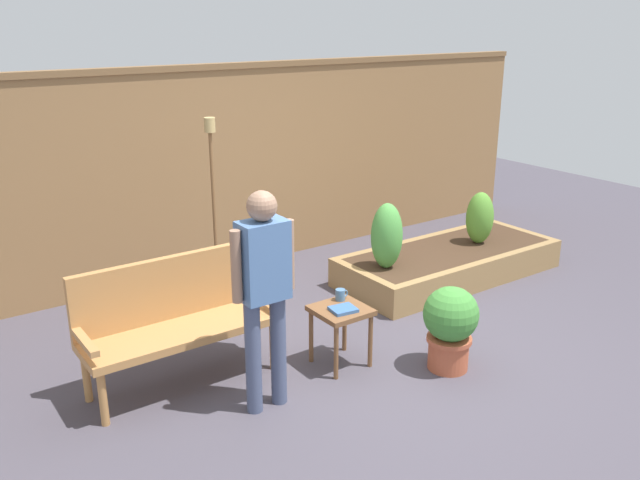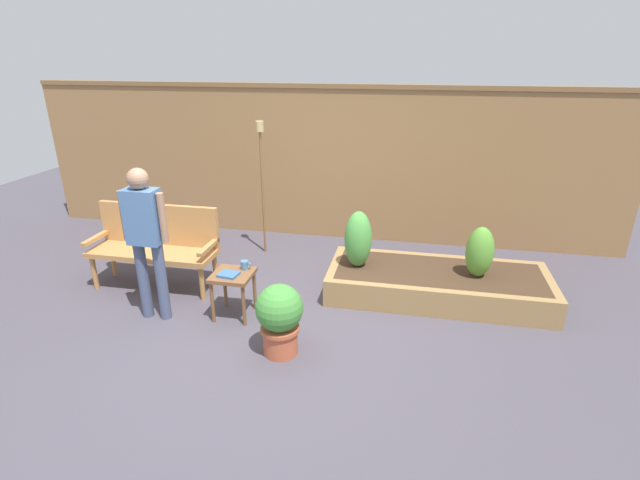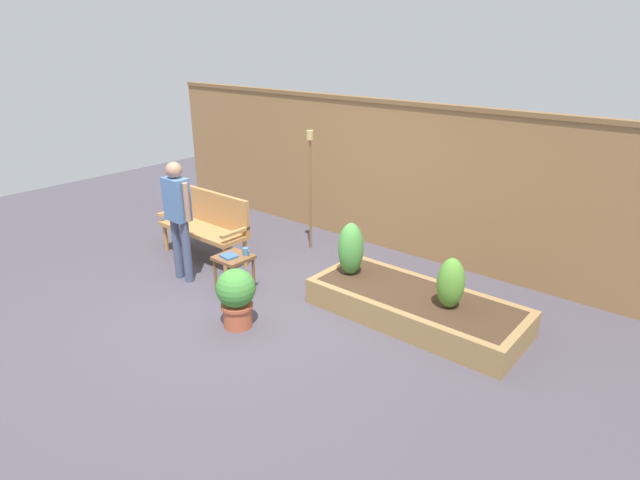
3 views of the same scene
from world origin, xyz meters
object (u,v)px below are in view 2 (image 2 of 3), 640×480
shrub_far_corner (480,252)px  shrub_near_bench (358,239)px  side_table (233,281)px  potted_boxwood (280,316)px  tiki_torch (261,165)px  book_on_table (229,274)px  garden_bench (156,240)px  cup_on_table (245,265)px  person_by_bench (145,232)px

shrub_far_corner → shrub_near_bench: bearing=-180.0°
side_table → potted_boxwood: 0.84m
shrub_far_corner → tiki_torch: tiki_torch is taller
side_table → tiki_torch: bearing=97.1°
book_on_table → shrub_near_bench: (1.18, 0.88, 0.13)m
garden_bench → cup_on_table: garden_bench is taller
potted_boxwood → tiki_torch: size_ratio=0.38×
cup_on_table → book_on_table: (-0.11, -0.18, -0.03)m
cup_on_table → person_by_bench: size_ratio=0.07×
garden_bench → cup_on_table: (1.22, -0.40, -0.02)m
potted_boxwood → tiki_torch: bearing=111.1°
garden_bench → side_table: bearing=-24.8°
garden_bench → person_by_bench: person_by_bench is taller
garden_bench → person_by_bench: size_ratio=0.92×
shrub_far_corner → tiki_torch: (-2.67, 0.86, 0.62)m
cup_on_table → shrub_far_corner: size_ratio=0.20×
side_table → shrub_far_corner: 2.60m
garden_bench → shrub_far_corner: 3.60m
cup_on_table → shrub_far_corner: 2.47m
cup_on_table → shrub_far_corner: shrub_far_corner is taller
shrub_far_corner → cup_on_table: bearing=-163.6°
book_on_table → person_by_bench: size_ratio=0.12×
potted_boxwood → tiki_torch: tiki_torch is taller
side_table → person_by_bench: person_by_bench is taller
garden_bench → shrub_near_bench: 2.31m
shrub_near_bench → person_by_bench: (-1.94, -1.01, 0.31)m
potted_boxwood → shrub_near_bench: shrub_near_bench is taller
garden_bench → side_table: 1.25m
potted_boxwood → shrub_near_bench: (0.52, 1.36, 0.24)m
side_table → shrub_near_bench: (1.16, 0.82, 0.22)m
side_table → tiki_torch: (-0.21, 1.68, 0.80)m
shrub_near_bench → book_on_table: bearing=-143.4°
potted_boxwood → person_by_bench: size_ratio=0.43×
cup_on_table → shrub_near_bench: bearing=33.1°
side_table → book_on_table: bearing=-108.2°
shrub_near_bench → person_by_bench: 2.21m
tiki_torch → potted_boxwood: bearing=-68.9°
cup_on_table → potted_boxwood: (0.55, -0.66, -0.15)m
shrub_near_bench → shrub_far_corner: bearing=0.0°
book_on_table → shrub_far_corner: (2.47, 0.88, 0.09)m
garden_bench → shrub_far_corner: garden_bench is taller
side_table → shrub_near_bench: shrub_near_bench is taller
side_table → tiki_torch: size_ratio=0.27×
side_table → person_by_bench: 0.96m
side_table → shrub_far_corner: shrub_far_corner is taller
cup_on_table → garden_bench: bearing=161.9°
garden_bench → side_table: (1.13, -0.52, -0.15)m
garden_bench → cup_on_table: bearing=-18.1°
cup_on_table → person_by_bench: (-0.87, -0.31, 0.41)m
cup_on_table → person_by_bench: bearing=-160.5°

